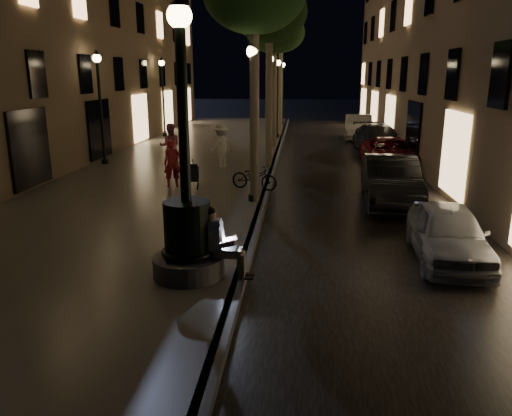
# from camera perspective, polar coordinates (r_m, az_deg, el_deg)

# --- Properties ---
(ground) EXTENTS (120.00, 120.00, 0.00)m
(ground) POSITION_cam_1_polar(r_m,az_deg,el_deg) (22.39, 2.10, 4.74)
(ground) COLOR black
(ground) RESTS_ON ground
(cobble_lane) EXTENTS (6.00, 45.00, 0.02)m
(cobble_lane) POSITION_cam_1_polar(r_m,az_deg,el_deg) (22.44, 9.80, 4.57)
(cobble_lane) COLOR black
(cobble_lane) RESTS_ON ground
(promenade) EXTENTS (8.00, 45.00, 0.20)m
(promenade) POSITION_cam_1_polar(r_m,az_deg,el_deg) (22.92, -7.97, 5.10)
(promenade) COLOR slate
(promenade) RESTS_ON ground
(curb_strip) EXTENTS (0.25, 45.00, 0.20)m
(curb_strip) POSITION_cam_1_polar(r_m,az_deg,el_deg) (22.37, 2.10, 4.99)
(curb_strip) COLOR #59595B
(curb_strip) RESTS_ON ground
(building_left) EXTENTS (8.00, 36.00, 15.00)m
(building_left) POSITION_cam_1_polar(r_m,az_deg,el_deg) (28.43, -24.16, 20.90)
(building_left) COLOR #746148
(building_left) RESTS_ON ground
(fountain_lamppost) EXTENTS (1.40, 1.40, 5.21)m
(fountain_lamppost) POSITION_cam_1_polar(r_m,az_deg,el_deg) (9.66, -7.86, -2.05)
(fountain_lamppost) COLOR #59595B
(fountain_lamppost) RESTS_ON promenade
(seated_man_laptop) EXTENTS (1.04, 0.35, 1.41)m
(seated_man_laptop) POSITION_cam_1_polar(r_m,az_deg,el_deg) (9.63, -4.23, -3.72)
(seated_man_laptop) COLOR gray
(seated_man_laptop) RESTS_ON promenade
(tree_second) EXTENTS (3.00, 3.00, 7.40)m
(tree_second) POSITION_cam_1_polar(r_m,az_deg,el_deg) (21.15, 1.54, 21.36)
(tree_second) COLOR #6B604C
(tree_second) RESTS_ON promenade
(tree_third) EXTENTS (3.00, 3.00, 7.20)m
(tree_third) POSITION_cam_1_polar(r_m,az_deg,el_deg) (27.11, 2.15, 19.57)
(tree_third) COLOR #6B604C
(tree_third) RESTS_ON promenade
(tree_far) EXTENTS (3.00, 3.00, 7.50)m
(tree_far) POSITION_cam_1_polar(r_m,az_deg,el_deg) (33.10, 2.87, 19.27)
(tree_far) COLOR #6B604C
(tree_far) RESTS_ON promenade
(lamp_curb_a) EXTENTS (0.36, 0.36, 4.81)m
(lamp_curb_a) POSITION_cam_1_polar(r_m,az_deg,el_deg) (15.08, -0.37, 12.08)
(lamp_curb_a) COLOR black
(lamp_curb_a) RESTS_ON promenade
(lamp_curb_b) EXTENTS (0.36, 0.36, 4.81)m
(lamp_curb_b) POSITION_cam_1_polar(r_m,az_deg,el_deg) (23.05, 1.55, 13.14)
(lamp_curb_b) COLOR black
(lamp_curb_b) RESTS_ON promenade
(lamp_curb_c) EXTENTS (0.36, 0.36, 4.81)m
(lamp_curb_c) POSITION_cam_1_polar(r_m,az_deg,el_deg) (31.03, 2.49, 13.65)
(lamp_curb_c) COLOR black
(lamp_curb_c) RESTS_ON promenade
(lamp_curb_d) EXTENTS (0.36, 0.36, 4.81)m
(lamp_curb_d) POSITION_cam_1_polar(r_m,az_deg,el_deg) (39.02, 3.05, 13.95)
(lamp_curb_d) COLOR black
(lamp_curb_d) RESTS_ON promenade
(lamp_left_b) EXTENTS (0.36, 0.36, 4.81)m
(lamp_left_b) POSITION_cam_1_polar(r_m,az_deg,el_deg) (22.67, -17.46, 12.43)
(lamp_left_b) COLOR black
(lamp_left_b) RESTS_ON promenade
(lamp_left_c) EXTENTS (0.36, 0.36, 4.81)m
(lamp_left_c) POSITION_cam_1_polar(r_m,az_deg,el_deg) (32.15, -10.62, 13.46)
(lamp_left_c) COLOR black
(lamp_left_c) RESTS_ON promenade
(stroller) EXTENTS (0.51, 0.99, 0.99)m
(stroller) POSITION_cam_1_polar(r_m,az_deg,el_deg) (17.27, -7.25, 3.86)
(stroller) COLOR black
(stroller) RESTS_ON promenade
(car_front) EXTENTS (1.71, 3.75, 1.25)m
(car_front) POSITION_cam_1_polar(r_m,az_deg,el_deg) (11.82, 21.11, -2.72)
(car_front) COLOR #A4A5AB
(car_front) RESTS_ON ground
(car_second) EXTENTS (1.87, 4.66, 1.51)m
(car_second) POSITION_cam_1_polar(r_m,az_deg,el_deg) (16.33, 15.12, 3.00)
(car_second) COLOR black
(car_second) RESTS_ON ground
(car_third) EXTENTS (2.15, 4.66, 1.29)m
(car_third) POSITION_cam_1_polar(r_m,az_deg,el_deg) (22.91, 15.03, 6.11)
(car_third) COLOR maroon
(car_third) RESTS_ON ground
(car_rear) EXTENTS (2.53, 5.20, 1.46)m
(car_rear) POSITION_cam_1_polar(r_m,az_deg,el_deg) (26.96, 13.83, 7.66)
(car_rear) COLOR #323036
(car_rear) RESTS_ON ground
(car_fifth) EXTENTS (2.03, 4.77, 1.53)m
(car_fifth) POSITION_cam_1_polar(r_m,az_deg,el_deg) (32.33, 11.59, 9.03)
(car_fifth) COLOR #A0A09B
(car_fifth) RESTS_ON ground
(pedestrian_red) EXTENTS (0.69, 0.57, 1.64)m
(pedestrian_red) POSITION_cam_1_polar(r_m,az_deg,el_deg) (17.57, -9.55, 5.02)
(pedestrian_red) COLOR red
(pedestrian_red) RESTS_ON promenade
(pedestrian_pink) EXTENTS (1.05, 0.90, 1.85)m
(pedestrian_pink) POSITION_cam_1_polar(r_m,az_deg,el_deg) (21.15, -9.78, 7.01)
(pedestrian_pink) COLOR #BF6585
(pedestrian_pink) RESTS_ON promenade
(pedestrian_white) EXTENTS (1.28, 1.31, 1.80)m
(pedestrian_white) POSITION_cam_1_polar(r_m,az_deg,el_deg) (21.18, -4.00, 7.13)
(pedestrian_white) COLOR silver
(pedestrian_white) RESTS_ON promenade
(bicycle) EXTENTS (1.75, 1.07, 0.87)m
(bicycle) POSITION_cam_1_polar(r_m,az_deg,el_deg) (16.99, -0.19, 3.57)
(bicycle) COLOR black
(bicycle) RESTS_ON promenade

